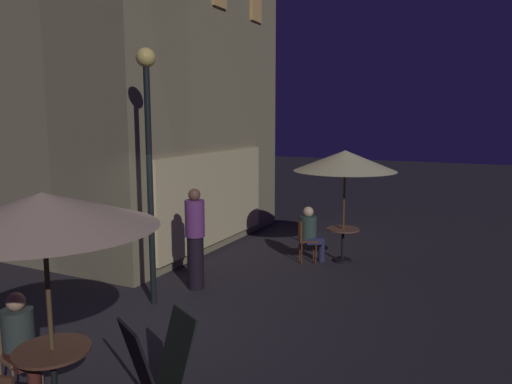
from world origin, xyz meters
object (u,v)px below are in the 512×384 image
street_lamp_near_corner (148,134)px  patio_umbrella_0 (43,212)px  patron_standing_2 (195,239)px  cafe_chair_1 (15,343)px  patron_seated_1 (310,230)px  cafe_chair_2 (304,237)px  patio_umbrella_1 (345,161)px  patron_seated_0 (21,338)px  menu_sandwich_board (159,365)px  cafe_table_1 (343,238)px  cafe_table_0 (53,367)px

street_lamp_near_corner → patio_umbrella_0: bearing=-160.2°
patron_standing_2 → patio_umbrella_0: bearing=-73.2°
cafe_chair_1 → patron_standing_2: bearing=103.6°
patron_seated_1 → cafe_chair_2: bearing=-180.0°
street_lamp_near_corner → cafe_chair_2: bearing=-23.2°
patio_umbrella_1 → patio_umbrella_0: bearing=170.9°
street_lamp_near_corner → cafe_chair_2: 4.28m
patio_umbrella_1 → patron_seated_1: bearing=118.5°
patron_seated_0 → patron_standing_2: 3.81m
menu_sandwich_board → cafe_table_1: 6.17m
cafe_table_0 → patio_umbrella_0: (0.00, 0.00, 1.62)m
patron_seated_0 → patron_seated_1: bearing=92.8°
patio_umbrella_1 → patron_standing_2: 3.63m
cafe_table_0 → cafe_chair_2: cafe_chair_2 is taller
patio_umbrella_1 → cafe_chair_2: (-0.40, 0.74, -1.62)m
cafe_table_0 → cafe_chair_2: (6.36, -0.34, -0.01)m
patio_umbrella_1 → patron_seated_1: patio_umbrella_1 is taller
cafe_table_0 → patio_umbrella_1: bearing=-9.1°
cafe_chair_2 → cafe_chair_1: bearing=-129.0°
menu_sandwich_board → cafe_chair_2: 5.79m
cafe_chair_2 → patron_standing_2: 2.71m
patio_umbrella_1 → patron_seated_1: size_ratio=1.99×
street_lamp_near_corner → cafe_chair_1: 3.63m
patron_seated_1 → cafe_table_1: bearing=0.0°
patron_seated_0 → cafe_chair_1: bearing=180.0°
cafe_chair_2 → patron_seated_0: patron_seated_0 is taller
menu_sandwich_board → cafe_chair_1: size_ratio=1.04×
cafe_table_1 → patio_umbrella_1: bearing=166.0°
cafe_table_1 → patio_umbrella_0: (-6.76, 1.08, 1.67)m
cafe_chair_2 → patron_standing_2: bearing=-144.8°
patron_seated_1 → street_lamp_near_corner: bearing=-142.9°
cafe_table_1 → cafe_chair_2: cafe_chair_2 is taller
street_lamp_near_corner → cafe_chair_2: size_ratio=4.55×
street_lamp_near_corner → patron_seated_1: (3.40, -1.55, -2.14)m
cafe_table_0 → cafe_chair_2: 6.36m
cafe_table_1 → patron_seated_0: bearing=165.2°
street_lamp_near_corner → cafe_table_0: street_lamp_near_corner is taller
cafe_table_1 → cafe_chair_1: bearing=164.0°
menu_sandwich_board → cafe_table_0: bearing=153.5°
patio_umbrella_1 → patron_standing_2: (-2.81, 1.93, -1.25)m
patron_standing_2 → menu_sandwich_board: bearing=-58.1°
street_lamp_near_corner → patio_umbrella_1: size_ratio=1.73×
cafe_chair_2 → patron_seated_0: size_ratio=0.77×
cafe_chair_1 → cafe_table_1: bearing=86.9°
patio_umbrella_0 → patron_seated_1: 6.61m
street_lamp_near_corner → cafe_chair_1: (-2.83, -0.28, -2.26)m
patron_standing_2 → patron_seated_0: bearing=-82.5°
cafe_chair_2 → patron_seated_1: patron_seated_1 is taller
street_lamp_near_corner → patio_umbrella_0: street_lamp_near_corner is taller
menu_sandwich_board → patio_umbrella_1: bearing=28.0°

